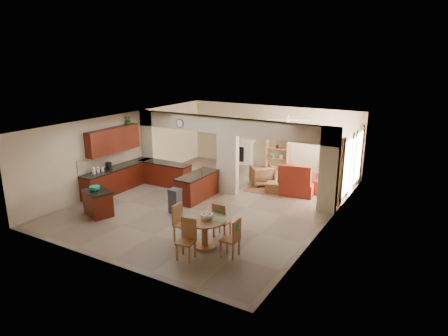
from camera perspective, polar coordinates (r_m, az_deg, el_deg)
The scene contains 39 objects.
floor at distance 14.05m, azimuth -1.50°, elevation -4.69°, with size 10.00×10.00×0.00m, color #766952.
ceiling at distance 13.33m, azimuth -1.59°, elevation 6.65°, with size 10.00×10.00×0.00m, color white.
wall_back at distance 17.96m, azimuth 6.89°, elevation 4.41°, with size 8.00×8.00×0.00m, color beige.
wall_front at distance 9.94m, azimuth -16.94°, elevation -5.69°, with size 8.00×8.00×0.00m, color beige.
wall_left at distance 16.03m, azimuth -13.82°, elevation 2.67°, with size 10.00×10.00×0.00m, color beige.
wall_right at distance 12.09m, azimuth 14.81°, elevation -1.68°, with size 10.00×10.00×0.00m, color beige.
partition_left_pier at distance 16.55m, azimuth -10.68°, elevation 3.26°, with size 0.60×0.25×2.80m, color beige.
partition_center_pier at distance 14.53m, azimuth 0.53°, elevation 0.57°, with size 0.80×0.25×2.20m, color beige.
partition_right_pier at distance 13.09m, azimuth 14.75°, elevation -0.33°, with size 0.60×0.25×2.80m, color beige.
partition_header at distance 14.23m, azimuth 0.55°, elevation 6.02°, with size 8.00×0.25×0.60m, color beige.
kitchen_counter at distance 15.60m, azimuth -12.25°, elevation -1.15°, with size 2.52×3.29×1.48m.
upper_cabinets at distance 15.25m, azimuth -15.52°, elevation 3.89°, with size 0.35×2.40×0.90m, color #3A0F06.
peninsula at distance 14.12m, azimuth -3.83°, elevation -2.66°, with size 0.70×1.85×0.91m.
wall_clock at distance 15.19m, azimuth -6.35°, elevation 6.36°, with size 0.34×0.34×0.03m, color #472E17.
rug at distance 15.29m, azimuth 6.49°, elevation -3.05°, with size 1.60×1.30×0.01m, color brown.
fireplace at distance 18.65m, azimuth 2.09°, elevation 2.47°, with size 1.60×0.35×1.20m.
shelving_unit at distance 17.77m, azimuth 7.64°, elevation 2.61°, with size 1.00×0.32×1.80m, color #A25A38.
window_a at distance 14.30m, azimuth 17.16°, elevation 0.01°, with size 0.02×0.90×1.90m, color white.
window_b at distance 15.92m, azimuth 18.60°, elevation 1.46°, with size 0.02×0.90×1.90m, color white.
glazed_door at distance 15.14m, azimuth 17.87°, elevation 0.22°, with size 0.02×0.70×2.10m, color white.
drape_a_left at distance 13.75m, azimuth 16.41°, elevation -0.56°, with size 0.10×0.28×2.30m, color #441C1B.
drape_a_right at distance 14.88m, azimuth 17.56°, elevation 0.58°, with size 0.10×0.28×2.30m, color #441C1B.
drape_b_left at distance 15.35m, azimuth 17.98°, elevation 1.00°, with size 0.10×0.28×2.30m, color #441C1B.
drape_b_right at distance 16.50m, azimuth 18.91°, elevation 1.92°, with size 0.10×0.28×2.30m, color #441C1B.
ceiling_fan at distance 15.37m, azimuth 9.19°, elevation 6.78°, with size 1.00×1.00×0.10m, color white.
kitchen_island at distance 13.31m, azimuth -17.54°, elevation -4.77°, with size 1.11×0.95×0.82m.
teal_bowl at distance 13.17m, azimuth -17.99°, elevation -2.80°, with size 0.31×0.31×0.15m, color #159174.
trash_can at distance 12.96m, azimuth -6.98°, elevation -4.85°, with size 0.35×0.30×0.75m, color #323134.
dining_table at distance 10.63m, azimuth -2.78°, elevation -8.64°, with size 1.18×1.18×0.81m.
fruit_bowl at distance 10.46m, azimuth -2.46°, elevation -6.90°, with size 0.32×0.32×0.17m, color #61A623.
sofa at distance 15.93m, azimuth 15.73°, elevation -1.32°, with size 1.04×2.66×0.78m, color maroon.
chaise at distance 14.89m, azimuth 10.45°, elevation -2.81°, with size 1.16×0.95×0.47m, color maroon.
armchair at distance 15.68m, azimuth 5.46°, elevation -1.06°, with size 0.83×0.85×0.78m, color maroon.
ottoman at distance 14.93m, azimuth 7.11°, elevation -2.79°, with size 0.52×0.52×0.38m, color maroon.
plant at distance 15.74m, azimuth -13.47°, elevation 6.71°, with size 0.32×0.28×0.35m, color #1C4512.
chair_north at distance 11.12m, azimuth -0.49°, elevation -7.33°, with size 0.43×0.44×1.02m.
chair_east at distance 10.13m, azimuth 1.30°, elevation -9.76°, with size 0.43×0.43×1.02m.
chair_south at distance 10.15m, azimuth -5.27°, elevation -9.77°, with size 0.48×0.48×1.02m.
chair_west at distance 11.10m, azimuth -6.26°, elevation -7.49°, with size 0.44×0.43×1.02m.
Camera 1 is at (6.93, -11.18, 4.94)m, focal length 32.00 mm.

